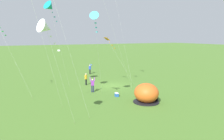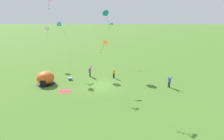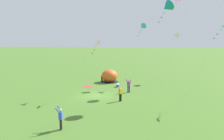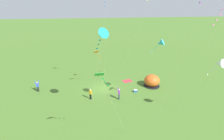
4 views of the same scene
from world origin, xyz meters
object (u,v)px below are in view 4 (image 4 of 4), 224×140
(cooler_box, at_px, (135,91))
(kite_green, at_px, (101,78))
(kite_cyan, at_px, (160,43))
(popup_tent, at_px, (152,81))
(kite_orange, at_px, (97,53))
(kite_pink, at_px, (223,12))
(kite_white, at_px, (219,64))
(person_watching_sky, at_px, (90,94))
(person_flying_kite, at_px, (37,86))
(person_arms_raised, at_px, (119,93))
(kite_teal, at_px, (102,35))

(cooler_box, relative_size, kite_green, 0.07)
(kite_cyan, distance_m, kite_green, 12.03)
(cooler_box, bearing_deg, popup_tent, -152.94)
(kite_orange, distance_m, kite_pink, 17.05)
(kite_white, bearing_deg, person_watching_sky, -29.68)
(person_watching_sky, distance_m, person_flying_kite, 9.34)
(cooler_box, xyz_separation_m, person_arms_raised, (3.13, 1.79, 0.78))
(kite_orange, xyz_separation_m, kite_white, (-12.34, 10.80, 1.28))
(kite_cyan, distance_m, kite_pink, 7.71)
(kite_white, bearing_deg, kite_pink, 2.21)
(kite_pink, bearing_deg, popup_tent, -79.76)
(kite_green, bearing_deg, kite_teal, -96.54)
(kite_cyan, bearing_deg, person_watching_sky, -14.21)
(kite_green, bearing_deg, kite_cyan, -135.57)
(popup_tent, bearing_deg, person_flying_kite, -2.98)
(cooler_box, bearing_deg, person_arms_raised, 29.78)
(kite_orange, relative_size, kite_cyan, 0.74)
(person_watching_sky, xyz_separation_m, kite_pink, (-12.81, 7.88, 11.99))
(popup_tent, relative_size, kite_white, 0.34)
(kite_pink, bearing_deg, kite_white, -177.79)
(popup_tent, relative_size, kite_cyan, 0.30)
(person_arms_raised, height_order, kite_cyan, kite_cyan)
(kite_white, bearing_deg, kite_green, 12.67)
(person_flying_kite, distance_m, kite_green, 18.73)
(person_flying_kite, relative_size, kite_cyan, 0.20)
(popup_tent, distance_m, kite_orange, 10.86)
(person_arms_raised, distance_m, kite_white, 13.61)
(person_watching_sky, height_order, person_flying_kite, person_flying_kite)
(kite_pink, bearing_deg, person_watching_sky, -31.59)
(kite_pink, bearing_deg, kite_cyan, -57.63)
(kite_orange, bearing_deg, kite_pink, 136.44)
(kite_pink, bearing_deg, kite_green, 13.46)
(kite_teal, bearing_deg, kite_green, 83.46)
(person_watching_sky, distance_m, kite_pink, 19.23)
(kite_white, bearing_deg, kite_cyan, -50.96)
(popup_tent, distance_m, kite_teal, 15.62)
(kite_green, bearing_deg, popup_tent, -126.61)
(cooler_box, xyz_separation_m, kite_orange, (5.98, -1.85, 6.14))
(cooler_box, height_order, kite_white, kite_white)
(person_flying_kite, xyz_separation_m, kite_white, (-22.25, 11.73, 6.65))
(kite_cyan, height_order, kite_white, kite_cyan)
(person_watching_sky, bearing_deg, kite_white, 150.32)
(popup_tent, relative_size, kite_teal, 0.25)
(popup_tent, xyz_separation_m, person_flying_kite, (19.36, -1.01, 0.00))
(kite_teal, xyz_separation_m, kite_pink, (-11.42, 2.88, 2.36))
(kite_teal, bearing_deg, person_watching_sky, -74.41)
(kite_cyan, relative_size, kite_pink, 0.69)
(cooler_box, relative_size, person_flying_kite, 0.31)
(popup_tent, height_order, person_flying_kite, popup_tent)
(popup_tent, height_order, person_arms_raised, popup_tent)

